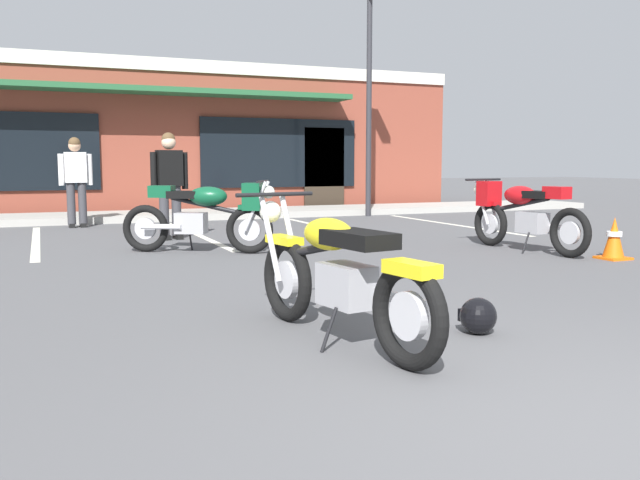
# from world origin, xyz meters

# --- Properties ---
(ground_plane) EXTENTS (80.00, 80.00, 0.00)m
(ground_plane) POSITION_xyz_m (0.00, 4.12, 0.00)
(ground_plane) COLOR #515154
(sidewalk_kerb) EXTENTS (22.00, 1.80, 0.14)m
(sidewalk_kerb) POSITION_xyz_m (0.00, 12.82, 0.07)
(sidewalk_kerb) COLOR #A8A59E
(sidewalk_kerb) RESTS_ON ground_plane
(brick_storefront_building) EXTENTS (15.83, 6.59, 3.62)m
(brick_storefront_building) POSITION_xyz_m (0.00, 16.92, 1.81)
(brick_storefront_building) COLOR brown
(brick_storefront_building) RESTS_ON ground_plane
(painted_stall_lines) EXTENTS (10.17, 4.80, 0.01)m
(painted_stall_lines) POSITION_xyz_m (0.00, 9.22, 0.00)
(painted_stall_lines) COLOR silver
(painted_stall_lines) RESTS_ON ground_plane
(motorcycle_foreground_classic) EXTENTS (0.77, 2.10, 0.98)m
(motorcycle_foreground_classic) POSITION_xyz_m (-0.60, 2.11, 0.46)
(motorcycle_foreground_classic) COLOR black
(motorcycle_foreground_classic) RESTS_ON ground_plane
(motorcycle_black_cruiser) EXTENTS (1.90, 1.30, 0.98)m
(motorcycle_black_cruiser) POSITION_xyz_m (-0.40, 6.91, 0.53)
(motorcycle_black_cruiser) COLOR black
(motorcycle_black_cruiser) RESTS_ON ground_plane
(motorcycle_silver_naked) EXTENTS (0.68, 2.11, 0.98)m
(motorcycle_silver_naked) POSITION_xyz_m (3.68, 5.49, 0.53)
(motorcycle_silver_naked) COLOR black
(motorcycle_silver_naked) RESTS_ON ground_plane
(person_in_black_shirt) EXTENTS (0.60, 0.28, 1.68)m
(person_in_black_shirt) POSITION_xyz_m (-1.80, 11.35, 0.95)
(person_in_black_shirt) COLOR black
(person_in_black_shirt) RESTS_ON ground_plane
(person_by_back_row) EXTENTS (0.61, 0.32, 1.68)m
(person_by_back_row) POSITION_xyz_m (-0.53, 8.73, 0.95)
(person_by_back_row) COLOR black
(person_by_back_row) RESTS_ON ground_plane
(helmet_on_pavement) EXTENTS (0.26, 0.26, 0.26)m
(helmet_on_pavement) POSITION_xyz_m (0.39, 1.91, 0.13)
(helmet_on_pavement) COLOR black
(helmet_on_pavement) RESTS_ON ground_plane
(traffic_cone) EXTENTS (0.34, 0.34, 0.53)m
(traffic_cone) POSITION_xyz_m (4.20, 4.36, 0.26)
(traffic_cone) COLOR orange
(traffic_cone) RESTS_ON ground_plane
(parking_lot_lamp_post) EXTENTS (0.24, 0.76, 5.06)m
(parking_lot_lamp_post) POSITION_xyz_m (4.45, 11.61, 3.27)
(parking_lot_lamp_post) COLOR #2D2D33
(parking_lot_lamp_post) RESTS_ON ground_plane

